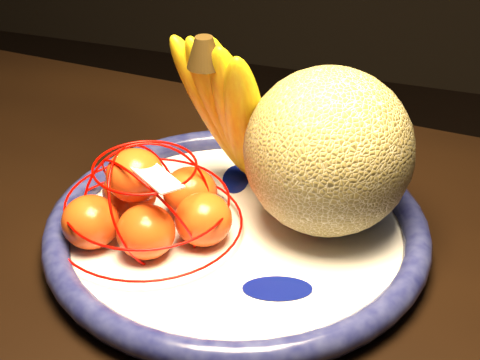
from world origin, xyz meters
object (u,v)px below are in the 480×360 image
(mandarin_bag, at_px, (149,205))
(fruit_bowl, at_px, (237,230))
(cantaloupe, at_px, (328,152))
(banana_bunch, at_px, (231,106))

(mandarin_bag, bearing_deg, fruit_bowl, 20.59)
(fruit_bowl, distance_m, cantaloupe, 0.12)
(fruit_bowl, height_order, banana_bunch, banana_bunch)
(fruit_bowl, bearing_deg, mandarin_bag, -159.41)
(cantaloupe, distance_m, mandarin_bag, 0.19)
(cantaloupe, distance_m, banana_bunch, 0.12)
(fruit_bowl, distance_m, mandarin_bag, 0.09)
(banana_bunch, relative_size, mandarin_bag, 0.90)
(fruit_bowl, relative_size, mandarin_bag, 1.73)
(fruit_bowl, distance_m, banana_bunch, 0.13)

